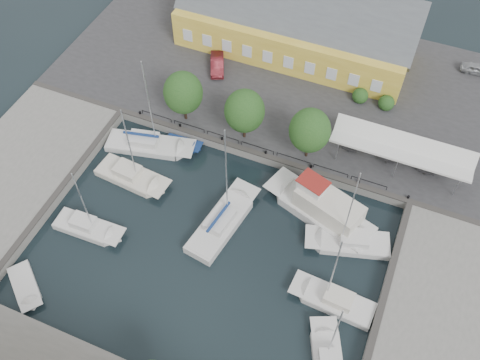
# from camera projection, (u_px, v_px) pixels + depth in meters

# --- Properties ---
(ground) EXTENTS (140.00, 140.00, 0.00)m
(ground) POSITION_uv_depth(u_px,v_px,m) (216.00, 235.00, 51.22)
(ground) COLOR black
(ground) RESTS_ON ground
(north_quay) EXTENTS (56.00, 26.00, 1.00)m
(north_quay) POSITION_uv_depth(u_px,v_px,m) (295.00, 81.00, 63.72)
(north_quay) COLOR #2D2D30
(north_quay) RESTS_ON ground
(west_quay) EXTENTS (12.00, 24.00, 1.00)m
(west_quay) POSITION_uv_depth(u_px,v_px,m) (13.00, 177.00, 54.85)
(west_quay) COLOR slate
(west_quay) RESTS_ON ground
(east_quay) EXTENTS (12.00, 24.00, 1.00)m
(east_quay) POSITION_uv_depth(u_px,v_px,m) (446.00, 338.00, 44.55)
(east_quay) COLOR slate
(east_quay) RESTS_ON ground
(quay_edge_fittings) EXTENTS (56.00, 24.72, 0.40)m
(quay_edge_fittings) POSITION_uv_depth(u_px,v_px,m) (235.00, 192.00, 53.03)
(quay_edge_fittings) COLOR #383533
(quay_edge_fittings) RESTS_ON north_quay
(warehouse) EXTENTS (28.56, 14.00, 9.55)m
(warehouse) POSITION_uv_depth(u_px,v_px,m) (292.00, 23.00, 64.22)
(warehouse) COLOR gold
(warehouse) RESTS_ON north_quay
(tent_canopy) EXTENTS (14.00, 4.00, 2.83)m
(tent_canopy) POSITION_uv_depth(u_px,v_px,m) (403.00, 147.00, 53.15)
(tent_canopy) COLOR silver
(tent_canopy) RESTS_ON north_quay
(quay_trees) EXTENTS (18.20, 4.20, 6.30)m
(quay_trees) POSITION_uv_depth(u_px,v_px,m) (245.00, 111.00, 54.54)
(quay_trees) COLOR black
(quay_trees) RESTS_ON north_quay
(car_silver) EXTENTS (3.74, 1.68, 1.25)m
(car_silver) POSITION_uv_depth(u_px,v_px,m) (477.00, 69.00, 63.36)
(car_silver) COLOR #A5A9AD
(car_silver) RESTS_ON north_quay
(car_red) EXTENTS (3.21, 4.65, 1.45)m
(car_red) POSITION_uv_depth(u_px,v_px,m) (217.00, 64.00, 63.72)
(car_red) COLOR #5B141B
(car_red) RESTS_ON north_quay
(center_sailboat) EXTENTS (4.29, 9.98, 13.21)m
(center_sailboat) POSITION_uv_depth(u_px,v_px,m) (222.00, 223.00, 51.65)
(center_sailboat) COLOR silver
(center_sailboat) RESTS_ON ground
(trawler) EXTENTS (11.94, 6.85, 5.00)m
(trawler) POSITION_uv_depth(u_px,v_px,m) (323.00, 209.00, 51.81)
(trawler) COLOR silver
(trawler) RESTS_ON ground
(east_boat_a) EXTENTS (8.35, 4.77, 11.40)m
(east_boat_a) POSITION_uv_depth(u_px,v_px,m) (349.00, 243.00, 50.39)
(east_boat_a) COLOR silver
(east_boat_a) RESTS_ON ground
(east_boat_b) EXTENTS (7.75, 2.97, 10.47)m
(east_boat_b) POSITION_uv_depth(u_px,v_px,m) (334.00, 301.00, 46.80)
(east_boat_b) COLOR silver
(east_boat_b) RESTS_ON ground
(west_boat_a) EXTENTS (9.96, 4.78, 12.66)m
(west_boat_a) POSITION_uv_depth(u_px,v_px,m) (148.00, 146.00, 57.79)
(west_boat_a) COLOR silver
(west_boat_a) RESTS_ON ground
(west_boat_b) EXTENTS (8.24, 3.44, 11.00)m
(west_boat_b) POSITION_uv_depth(u_px,v_px,m) (132.00, 177.00, 55.17)
(west_boat_b) COLOR beige
(west_boat_b) RESTS_ON ground
(west_boat_c) EXTENTS (7.14, 2.47, 9.73)m
(west_boat_c) POSITION_uv_depth(u_px,v_px,m) (88.00, 228.00, 51.39)
(west_boat_c) COLOR silver
(west_boat_c) RESTS_ON ground
(launch_sw) EXTENTS (5.16, 4.60, 0.98)m
(launch_sw) POSITION_uv_depth(u_px,v_px,m) (26.00, 287.00, 47.83)
(launch_sw) COLOR silver
(launch_sw) RESTS_ON ground
(launch_nw) EXTENTS (4.25, 1.86, 0.88)m
(launch_nw) POSITION_uv_depth(u_px,v_px,m) (183.00, 145.00, 58.10)
(launch_nw) COLOR navy
(launch_nw) RESTS_ON ground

